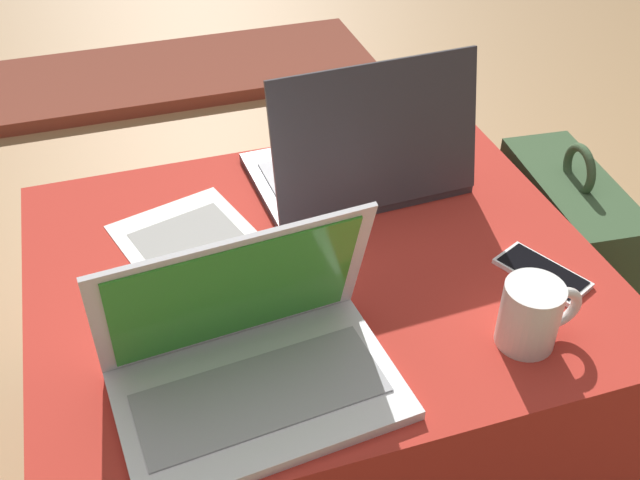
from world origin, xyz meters
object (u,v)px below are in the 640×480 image
object	(u,v)px
laptop_far	(360,161)
cell_phone	(542,273)
paper_sheet	(198,250)
laptop_near	(251,359)
coffee_mug	(532,314)
backpack	(556,275)

from	to	relation	value
laptop_far	cell_phone	size ratio (longest dim) A/B	2.38
laptop_far	paper_sheet	bearing A→B (deg)	14.19
laptop_near	laptop_far	world-z (taller)	laptop_far
cell_phone	coffee_mug	bearing A→B (deg)	-154.26
coffee_mug	cell_phone	bearing A→B (deg)	50.95
backpack	paper_sheet	distance (m)	0.76
cell_phone	coffee_mug	distance (m)	0.16
laptop_far	backpack	size ratio (longest dim) A/B	0.71
coffee_mug	paper_sheet	bearing A→B (deg)	140.05
laptop_near	backpack	bearing A→B (deg)	17.57
laptop_far	laptop_near	bearing A→B (deg)	50.48
laptop_far	cell_phone	world-z (taller)	laptop_far
paper_sheet	coffee_mug	size ratio (longest dim) A/B	2.78
cell_phone	backpack	world-z (taller)	backpack
laptop_far	paper_sheet	size ratio (longest dim) A/B	1.10
backpack	paper_sheet	bearing A→B (deg)	94.54
laptop_far	backpack	world-z (taller)	laptop_far
laptop_far	cell_phone	distance (m)	0.38
laptop_far	cell_phone	bearing A→B (deg)	117.48
laptop_near	laptop_far	size ratio (longest dim) A/B	1.02
backpack	laptop_near	bearing A→B (deg)	117.99
cell_phone	coffee_mug	size ratio (longest dim) A/B	1.29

